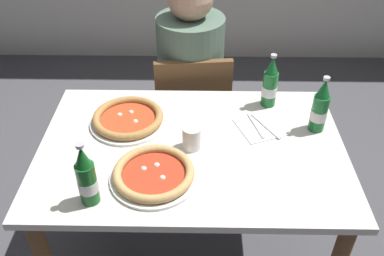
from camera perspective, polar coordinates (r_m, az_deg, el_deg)
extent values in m
cube|color=silver|center=(1.66, -0.03, -2.83)|extent=(1.20, 0.80, 0.03)
cylinder|color=brown|center=(2.23, -13.90, -4.24)|extent=(0.06, 0.06, 0.72)
cylinder|color=brown|center=(2.22, 14.23, -4.55)|extent=(0.06, 0.06, 0.72)
cube|color=brown|center=(2.38, -0.18, 2.23)|extent=(0.44, 0.44, 0.04)
cube|color=brown|center=(2.11, 0.18, 4.27)|extent=(0.38, 0.07, 0.40)
cylinder|color=brown|center=(2.67, 3.19, 0.57)|extent=(0.04, 0.04, 0.41)
cylinder|color=brown|center=(2.65, -4.12, 0.22)|extent=(0.04, 0.04, 0.41)
cylinder|color=brown|center=(2.41, 4.18, -4.30)|extent=(0.04, 0.04, 0.41)
cylinder|color=brown|center=(2.39, -3.94, -4.73)|extent=(0.04, 0.04, 0.41)
cube|color=#2D3342|center=(2.49, -0.18, -1.88)|extent=(0.32, 0.28, 0.45)
cylinder|color=slate|center=(2.21, -0.21, 8.17)|extent=(0.34, 0.34, 0.55)
cylinder|color=white|center=(1.52, -5.18, -6.62)|extent=(0.32, 0.32, 0.01)
cylinder|color=#BC381E|center=(1.51, -5.20, -6.32)|extent=(0.23, 0.23, 0.01)
torus|color=tan|center=(1.50, -5.23, -6.02)|extent=(0.29, 0.29, 0.03)
sphere|color=silver|center=(1.53, -6.58, -5.58)|extent=(0.02, 0.02, 0.02)
sphere|color=silver|center=(1.49, -4.02, -6.84)|extent=(0.02, 0.02, 0.02)
sphere|color=silver|center=(1.54, -4.81, -5.12)|extent=(0.02, 0.02, 0.02)
cylinder|color=white|center=(1.78, -8.63, 0.89)|extent=(0.32, 0.32, 0.01)
cylinder|color=#CC4723|center=(1.78, -8.67, 1.17)|extent=(0.23, 0.23, 0.01)
torus|color=#B78447|center=(1.77, -8.70, 1.45)|extent=(0.30, 0.30, 0.03)
sphere|color=silver|center=(1.81, -9.79, 1.70)|extent=(0.02, 0.02, 0.02)
sphere|color=silver|center=(1.76, -7.70, 0.80)|extent=(0.02, 0.02, 0.02)
sphere|color=silver|center=(1.81, -8.26, 2.06)|extent=(0.02, 0.02, 0.02)
cylinder|color=#196B2D|center=(1.76, 16.85, 1.96)|extent=(0.06, 0.06, 0.16)
cone|color=#196B2D|center=(1.70, 17.56, 5.18)|extent=(0.05, 0.05, 0.07)
cylinder|color=#B7B7BC|center=(1.68, 17.83, 6.42)|extent=(0.03, 0.03, 0.01)
cylinder|color=white|center=(1.77, 16.80, 1.75)|extent=(0.07, 0.07, 0.04)
cylinder|color=#196B2D|center=(1.87, 10.47, 5.23)|extent=(0.06, 0.06, 0.16)
cone|color=#196B2D|center=(1.81, 10.89, 8.37)|extent=(0.05, 0.05, 0.07)
cylinder|color=#B7B7BC|center=(1.79, 11.05, 9.59)|extent=(0.03, 0.03, 0.01)
cylinder|color=white|center=(1.87, 10.44, 5.03)|extent=(0.07, 0.07, 0.04)
cylinder|color=#14591E|center=(1.43, -13.99, -7.30)|extent=(0.06, 0.06, 0.16)
cone|color=#14591E|center=(1.35, -14.73, -3.76)|extent=(0.05, 0.05, 0.07)
cylinder|color=#B7B7BC|center=(1.32, -15.02, -2.34)|extent=(0.03, 0.03, 0.01)
cylinder|color=white|center=(1.43, -13.94, -7.53)|extent=(0.07, 0.07, 0.04)
cube|color=white|center=(1.77, 9.30, 0.18)|extent=(0.23, 0.23, 0.00)
cube|color=silver|center=(1.77, 9.96, 0.29)|extent=(0.11, 0.17, 0.00)
cube|color=silver|center=(1.76, 8.67, 0.30)|extent=(0.06, 0.17, 0.00)
cylinder|color=white|center=(1.61, -0.04, -1.32)|extent=(0.07, 0.07, 0.09)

